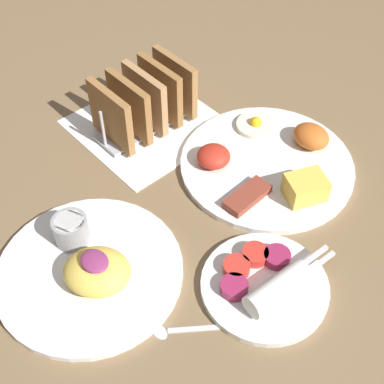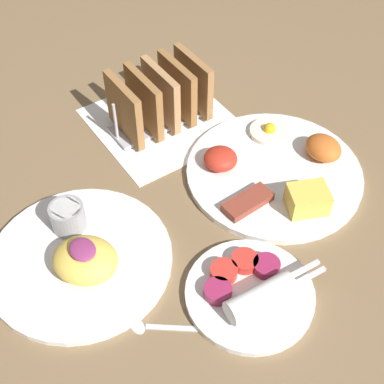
{
  "view_description": "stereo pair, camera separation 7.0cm",
  "coord_description": "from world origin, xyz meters",
  "views": [
    {
      "loc": [
        0.37,
        -0.34,
        0.6
      ],
      "look_at": [
        -0.01,
        0.0,
        0.03
      ],
      "focal_mm": 50.0,
      "sensor_mm": 36.0,
      "label": 1
    },
    {
      "loc": [
        0.42,
        -0.28,
        0.6
      ],
      "look_at": [
        -0.01,
        0.0,
        0.03
      ],
      "focal_mm": 50.0,
      "sensor_mm": 36.0,
      "label": 2
    }
  ],
  "objects": [
    {
      "name": "ground_plane",
      "position": [
        0.0,
        0.0,
        0.0
      ],
      "size": [
        3.0,
        3.0,
        0.0
      ],
      "primitive_type": "plane",
      "color": "brown"
    },
    {
      "name": "napkin_flat",
      "position": [
        -0.19,
        0.07,
        0.0
      ],
      "size": [
        0.22,
        0.22,
        0.0
      ],
      "color": "white",
      "rests_on": "ground_plane"
    },
    {
      "name": "plate_breakfast",
      "position": [
        0.02,
        0.15,
        0.01
      ],
      "size": [
        0.27,
        0.27,
        0.05
      ],
      "color": "white",
      "rests_on": "ground_plane"
    },
    {
      "name": "plate_condiments",
      "position": [
        0.16,
        -0.02,
        0.01
      ],
      "size": [
        0.17,
        0.18,
        0.04
      ],
      "color": "white",
      "rests_on": "ground_plane"
    },
    {
      "name": "plate_foreground",
      "position": [
        -0.01,
        -0.17,
        0.01
      ],
      "size": [
        0.25,
        0.25,
        0.06
      ],
      "color": "white",
      "rests_on": "ground_plane"
    },
    {
      "name": "toast_rack",
      "position": [
        -0.19,
        0.07,
        0.05
      ],
      "size": [
        0.1,
        0.18,
        0.1
      ],
      "color": "#B7B7BC",
      "rests_on": "ground_plane"
    },
    {
      "name": "teaspoon",
      "position": [
        0.14,
        -0.13,
        0.0
      ],
      "size": [
        0.09,
        0.11,
        0.01
      ],
      "color": "silver",
      "rests_on": "ground_plane"
    }
  ]
}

